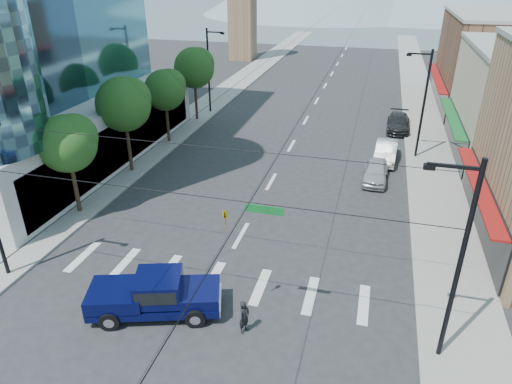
{
  "coord_description": "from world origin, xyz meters",
  "views": [
    {
      "loc": [
        7.06,
        -16.66,
        14.79
      ],
      "look_at": [
        0.91,
        6.18,
        3.0
      ],
      "focal_mm": 32.0,
      "sensor_mm": 36.0,
      "label": 1
    }
  ],
  "objects_px": {
    "pickup_truck": "(154,294)",
    "parked_car_mid": "(386,152)",
    "parked_car_far": "(398,123)",
    "pedestrian": "(244,317)",
    "parked_car_near": "(376,172)"
  },
  "relations": [
    {
      "from": "parked_car_near",
      "to": "parked_car_mid",
      "type": "bearing_deg",
      "value": 82.8
    },
    {
      "from": "parked_car_mid",
      "to": "parked_car_far",
      "type": "bearing_deg",
      "value": 85.79
    },
    {
      "from": "pickup_truck",
      "to": "parked_car_near",
      "type": "distance_m",
      "value": 20.21
    },
    {
      "from": "parked_car_near",
      "to": "parked_car_far",
      "type": "distance_m",
      "value": 12.99
    },
    {
      "from": "parked_car_near",
      "to": "pickup_truck",
      "type": "bearing_deg",
      "value": -116.19
    },
    {
      "from": "pickup_truck",
      "to": "parked_car_far",
      "type": "bearing_deg",
      "value": 51.8
    },
    {
      "from": "parked_car_mid",
      "to": "parked_car_near",
      "type": "bearing_deg",
      "value": -95.91
    },
    {
      "from": "pickup_truck",
      "to": "parked_car_mid",
      "type": "bearing_deg",
      "value": 47.33
    },
    {
      "from": "pedestrian",
      "to": "parked_car_far",
      "type": "height_order",
      "value": "pedestrian"
    },
    {
      "from": "pedestrian",
      "to": "pickup_truck",
      "type": "bearing_deg",
      "value": 107.88
    },
    {
      "from": "parked_car_far",
      "to": "pickup_truck",
      "type": "bearing_deg",
      "value": -109.19
    },
    {
      "from": "pickup_truck",
      "to": "parked_car_mid",
      "type": "distance_m",
      "value": 24.43
    },
    {
      "from": "parked_car_far",
      "to": "pedestrian",
      "type": "bearing_deg",
      "value": -101.58
    },
    {
      "from": "pickup_truck",
      "to": "parked_car_mid",
      "type": "height_order",
      "value": "pickup_truck"
    },
    {
      "from": "pickup_truck",
      "to": "pedestrian",
      "type": "height_order",
      "value": "pickup_truck"
    }
  ]
}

